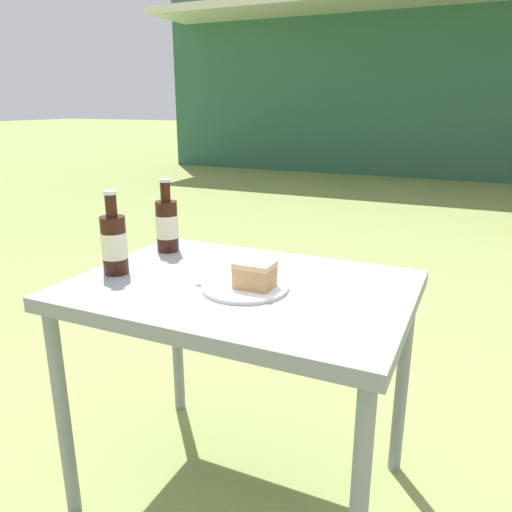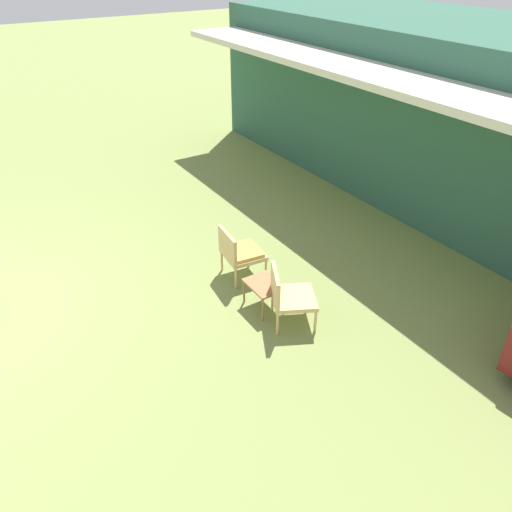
# 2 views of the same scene
# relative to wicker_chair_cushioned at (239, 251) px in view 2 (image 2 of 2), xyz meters

# --- Properties ---
(cabin_building) EXTENTS (11.33, 5.40, 3.15)m
(cabin_building) POSITION_rel_wicker_chair_cushioned_xyz_m (-0.46, 5.49, 1.14)
(cabin_building) COLOR #2D5B47
(cabin_building) RESTS_ON ground_plane
(wicker_chair_cushioned) EXTENTS (0.64, 0.62, 0.81)m
(wicker_chair_cushioned) POSITION_rel_wicker_chair_cushioned_xyz_m (0.00, 0.00, 0.00)
(wicker_chair_cushioned) COLOR tan
(wicker_chair_cushioned) RESTS_ON ground_plane
(wicker_chair_plain) EXTENTS (0.78, 0.76, 0.81)m
(wicker_chair_plain) POSITION_rel_wicker_chair_cushioned_xyz_m (1.27, -0.02, 0.00)
(wicker_chair_plain) COLOR tan
(wicker_chair_plain) RESTS_ON ground_plane
(garden_side_table) EXTENTS (0.54, 0.42, 0.40)m
(garden_side_table) POSITION_rel_wicker_chair_cushioned_xyz_m (0.85, -0.10, -0.09)
(garden_side_table) COLOR #996B42
(garden_side_table) RESTS_ON ground_plane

